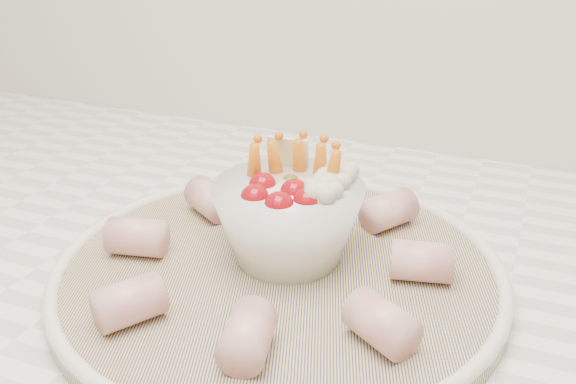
% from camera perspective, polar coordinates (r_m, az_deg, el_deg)
% --- Properties ---
extents(serving_platter, '(0.49, 0.49, 0.02)m').
position_cam_1_polar(serving_platter, '(0.56, -0.80, -6.96)').
color(serving_platter, navy).
rests_on(serving_platter, kitchen_counter).
extents(veggie_bowl, '(0.13, 0.13, 0.10)m').
position_cam_1_polar(veggie_bowl, '(0.55, 0.19, -2.20)').
color(veggie_bowl, white).
rests_on(veggie_bowl, serving_platter).
extents(cured_meat_rolls, '(0.30, 0.30, 0.03)m').
position_cam_1_polar(cured_meat_rolls, '(0.55, -0.90, -5.06)').
color(cured_meat_rolls, '#BF575D').
rests_on(cured_meat_rolls, serving_platter).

